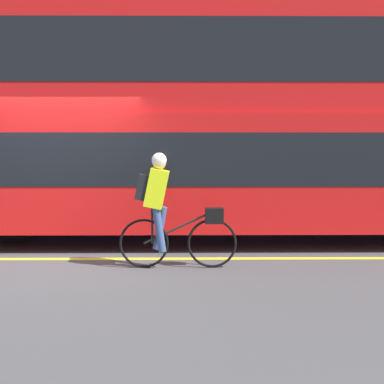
% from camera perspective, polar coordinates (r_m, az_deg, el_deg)
% --- Properties ---
extents(ground_plane, '(80.00, 80.00, 0.00)m').
position_cam_1_polar(ground_plane, '(8.52, -14.10, -6.99)').
color(ground_plane, '#424244').
extents(road_center_line, '(50.00, 0.14, 0.01)m').
position_cam_1_polar(road_center_line, '(8.54, -14.07, -6.93)').
color(road_center_line, yellow).
rests_on(road_center_line, ground_plane).
extents(sidewalk_curb, '(60.00, 2.26, 0.14)m').
position_cam_1_polar(sidewalk_curb, '(14.32, -8.52, -1.53)').
color(sidewalk_curb, gray).
rests_on(sidewalk_curb, ground_plane).
extents(building_facade, '(60.00, 0.30, 9.07)m').
position_cam_1_polar(building_facade, '(15.71, -8.10, 15.43)').
color(building_facade, '#33478C').
rests_on(building_facade, ground_plane).
extents(bus, '(11.70, 2.48, 4.04)m').
position_cam_1_polar(bus, '(9.66, 2.26, 7.99)').
color(bus, black).
rests_on(bus, ground_plane).
extents(cyclist_on_bike, '(1.68, 0.32, 1.65)m').
position_cam_1_polar(cyclist_on_bike, '(7.60, -2.83, -1.55)').
color(cyclist_on_bike, black).
rests_on(cyclist_on_bike, ground_plane).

